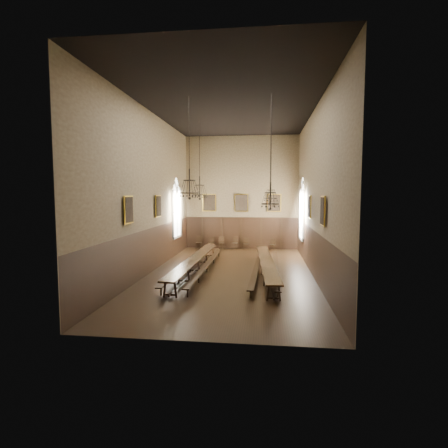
% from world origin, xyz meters
% --- Properties ---
extents(floor, '(9.00, 18.00, 0.02)m').
position_xyz_m(floor, '(0.00, 0.00, -0.01)').
color(floor, black).
rests_on(floor, ground).
extents(ceiling, '(9.00, 18.00, 0.02)m').
position_xyz_m(ceiling, '(0.00, 0.00, 9.01)').
color(ceiling, black).
rests_on(ceiling, ground).
extents(wall_back, '(9.00, 0.02, 9.00)m').
position_xyz_m(wall_back, '(0.00, 9.01, 4.50)').
color(wall_back, '#7C6A4C').
rests_on(wall_back, ground).
extents(wall_front, '(9.00, 0.02, 9.00)m').
position_xyz_m(wall_front, '(0.00, -9.01, 4.50)').
color(wall_front, '#7C6A4C').
rests_on(wall_front, ground).
extents(wall_left, '(0.02, 18.00, 9.00)m').
position_xyz_m(wall_left, '(-4.51, 0.00, 4.50)').
color(wall_left, '#7C6A4C').
rests_on(wall_left, ground).
extents(wall_right, '(0.02, 18.00, 9.00)m').
position_xyz_m(wall_right, '(4.51, 0.00, 4.50)').
color(wall_right, '#7C6A4C').
rests_on(wall_right, ground).
extents(wainscot_panelling, '(9.00, 18.00, 2.50)m').
position_xyz_m(wainscot_panelling, '(0.00, 0.00, 1.25)').
color(wainscot_panelling, black).
rests_on(wainscot_panelling, floor).
extents(table_left, '(0.97, 10.64, 0.83)m').
position_xyz_m(table_left, '(-2.01, 0.03, 0.41)').
color(table_left, black).
rests_on(table_left, floor).
extents(table_right, '(1.36, 10.42, 0.81)m').
position_xyz_m(table_right, '(2.00, -0.06, 0.41)').
color(table_right, black).
rests_on(table_right, floor).
extents(bench_left_outer, '(0.37, 10.02, 0.45)m').
position_xyz_m(bench_left_outer, '(-2.62, 0.11, 0.29)').
color(bench_left_outer, black).
rests_on(bench_left_outer, floor).
extents(bench_left_inner, '(0.38, 10.60, 0.48)m').
position_xyz_m(bench_left_inner, '(-1.35, 0.26, 0.30)').
color(bench_left_inner, black).
rests_on(bench_left_inner, floor).
extents(bench_right_inner, '(0.62, 9.68, 0.44)m').
position_xyz_m(bench_right_inner, '(1.47, 0.04, 0.28)').
color(bench_right_inner, black).
rests_on(bench_right_inner, floor).
extents(bench_right_outer, '(0.43, 9.83, 0.44)m').
position_xyz_m(bench_right_outer, '(2.52, 0.05, 0.28)').
color(bench_right_outer, black).
rests_on(bench_right_outer, floor).
extents(chair_0, '(0.44, 0.44, 0.98)m').
position_xyz_m(chair_0, '(-3.43, 8.61, 0.30)').
color(chair_0, black).
rests_on(chair_0, floor).
extents(chair_1, '(0.44, 0.44, 0.98)m').
position_xyz_m(chair_1, '(-2.39, 8.54, 0.29)').
color(chair_1, black).
rests_on(chair_1, floor).
extents(chair_2, '(0.53, 0.53, 0.99)m').
position_xyz_m(chair_2, '(-1.54, 8.55, 0.30)').
color(chair_2, black).
rests_on(chair_2, floor).
extents(chair_3, '(0.54, 0.54, 1.00)m').
position_xyz_m(chair_3, '(-0.48, 8.56, 0.30)').
color(chair_3, black).
rests_on(chair_3, floor).
extents(chair_4, '(0.40, 0.40, 0.88)m').
position_xyz_m(chair_4, '(0.40, 8.60, 0.27)').
color(chair_4, black).
rests_on(chair_4, floor).
extents(chair_6, '(0.49, 0.49, 0.86)m').
position_xyz_m(chair_6, '(2.50, 8.61, 0.26)').
color(chair_6, black).
rests_on(chair_6, floor).
extents(chandelier_back_left, '(0.94, 0.94, 4.81)m').
position_xyz_m(chandelier_back_left, '(-2.19, 2.60, 4.65)').
color(chandelier_back_left, black).
rests_on(chandelier_back_left, ceiling).
extents(chandelier_back_right, '(0.79, 0.79, 5.00)m').
position_xyz_m(chandelier_back_right, '(2.23, 2.62, 4.50)').
color(chandelier_back_right, black).
rests_on(chandelier_back_right, ceiling).
extents(chandelier_front_left, '(0.94, 0.94, 4.69)m').
position_xyz_m(chandelier_front_left, '(-1.72, -2.48, 4.76)').
color(chandelier_front_left, black).
rests_on(chandelier_front_left, ceiling).
extents(chandelier_front_right, '(0.83, 0.83, 5.19)m').
position_xyz_m(chandelier_front_right, '(2.12, -2.52, 4.32)').
color(chandelier_front_right, black).
rests_on(chandelier_front_right, ceiling).
extents(portrait_back_0, '(1.10, 0.12, 1.40)m').
position_xyz_m(portrait_back_0, '(-2.60, 8.88, 3.70)').
color(portrait_back_0, gold).
rests_on(portrait_back_0, wall_back).
extents(portrait_back_1, '(1.10, 0.12, 1.40)m').
position_xyz_m(portrait_back_1, '(0.00, 8.88, 3.70)').
color(portrait_back_1, gold).
rests_on(portrait_back_1, wall_back).
extents(portrait_back_2, '(1.10, 0.12, 1.40)m').
position_xyz_m(portrait_back_2, '(2.60, 8.88, 3.70)').
color(portrait_back_2, gold).
rests_on(portrait_back_2, wall_back).
extents(portrait_left_0, '(0.12, 1.00, 1.30)m').
position_xyz_m(portrait_left_0, '(-4.38, 1.00, 3.70)').
color(portrait_left_0, gold).
rests_on(portrait_left_0, wall_left).
extents(portrait_left_1, '(0.12, 1.00, 1.30)m').
position_xyz_m(portrait_left_1, '(-4.38, -3.50, 3.70)').
color(portrait_left_1, gold).
rests_on(portrait_left_1, wall_left).
extents(portrait_right_0, '(0.12, 1.00, 1.30)m').
position_xyz_m(portrait_right_0, '(4.38, 1.00, 3.70)').
color(portrait_right_0, gold).
rests_on(portrait_right_0, wall_right).
extents(portrait_right_1, '(0.12, 1.00, 1.30)m').
position_xyz_m(portrait_right_1, '(4.38, -3.50, 3.70)').
color(portrait_right_1, gold).
rests_on(portrait_right_1, wall_right).
extents(window_right, '(0.20, 2.20, 4.60)m').
position_xyz_m(window_right, '(4.43, 5.50, 3.40)').
color(window_right, white).
rests_on(window_right, wall_right).
extents(window_left, '(0.20, 2.20, 4.60)m').
position_xyz_m(window_left, '(-4.43, 5.50, 3.40)').
color(window_left, white).
rests_on(window_left, wall_left).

